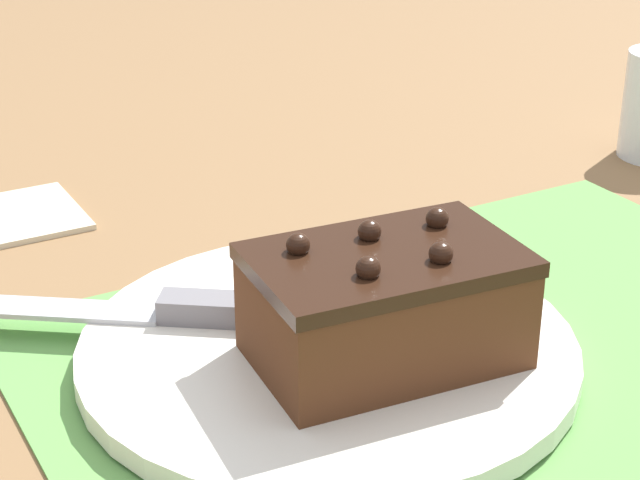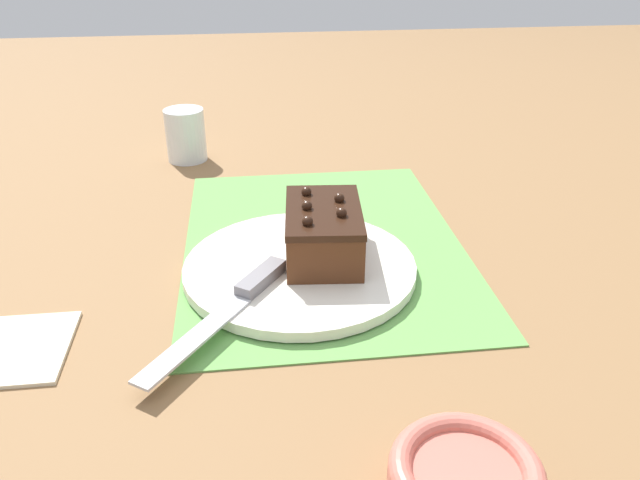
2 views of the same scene
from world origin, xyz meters
The scene contains 5 objects.
ground_plane centered at (0.00, 0.00, 0.00)m, with size 3.00×3.00×0.00m, color olive.
placemat_woven centered at (0.00, 0.00, 0.00)m, with size 0.46×0.34×0.00m, color #609E4C.
cake_plate centered at (-0.07, 0.04, 0.01)m, with size 0.26×0.26×0.01m.
chocolate_cake centered at (-0.06, 0.01, 0.05)m, with size 0.14×0.10×0.07m.
serving_knife centered at (-0.14, 0.10, 0.02)m, with size 0.19×0.15×0.01m.
Camera 1 is at (-0.31, -0.39, 0.30)m, focal length 60.00 mm.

